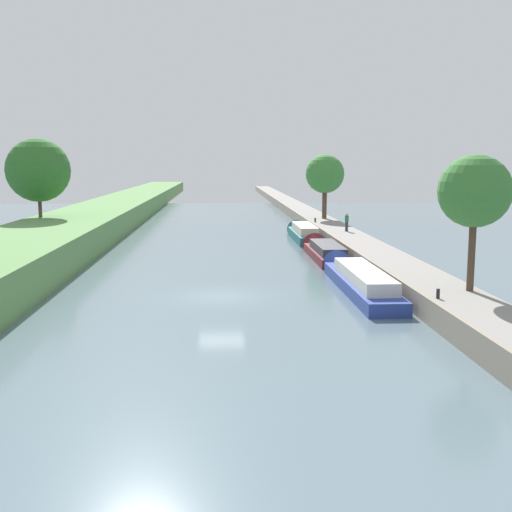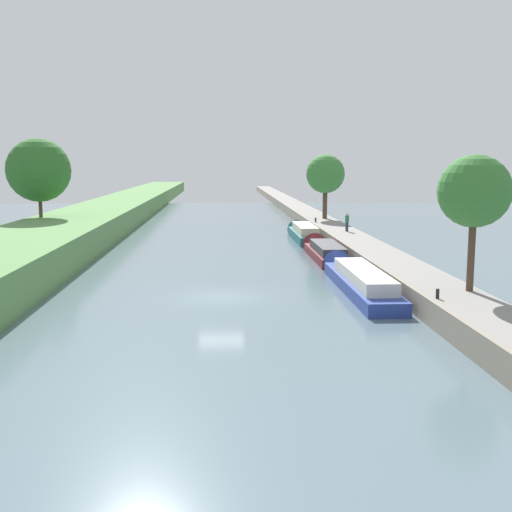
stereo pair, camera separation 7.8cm
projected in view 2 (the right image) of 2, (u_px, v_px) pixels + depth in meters
The scene contains 12 objects.
ground_plane at pixel (221, 297), 34.15m from camera, with size 160.00×160.00×0.00m, color slate.
right_towpath at pixel (420, 284), 34.68m from camera, with size 3.12×260.00×1.16m.
stone_quay at pixel (391, 284), 34.58m from camera, with size 0.25×260.00×1.21m.
narrowboat_blue at pixel (358, 279), 36.15m from camera, with size 2.11×13.67×2.07m.
narrowboat_maroon at pixel (324, 251), 48.24m from camera, with size 2.17×10.68×2.06m.
narrowboat_teal at pixel (303, 233), 59.63m from camera, with size 2.00×11.15×2.08m.
tree_rightbank_near at pixel (474, 192), 29.36m from camera, with size 3.46×3.46×6.54m.
tree_rightbank_midnear at pixel (325, 174), 68.19m from camera, with size 4.25×4.25×7.04m.
tree_leftbank_downstream at pixel (39, 170), 56.28m from camera, with size 5.73×5.73×7.15m.
person_walking at pixel (347, 222), 55.92m from camera, with size 0.34×0.34×1.66m.
mooring_bollard_near at pixel (438, 294), 28.32m from camera, with size 0.16×0.16×0.45m.
mooring_bollard_far at pixel (316, 220), 64.72m from camera, with size 0.16×0.16×0.45m.
Camera 2 is at (0.04, -33.49, 7.30)m, focal length 43.63 mm.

